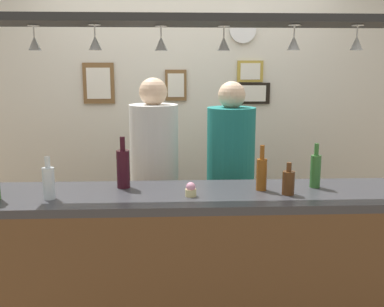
% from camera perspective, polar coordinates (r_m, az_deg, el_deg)
% --- Properties ---
extents(back_wall, '(4.40, 0.06, 2.60)m').
position_cam_1_polar(back_wall, '(3.85, -0.70, 4.80)').
color(back_wall, silver).
rests_on(back_wall, ground_plane).
extents(bar_counter, '(2.70, 0.55, 1.03)m').
position_cam_1_polar(bar_counter, '(2.45, 0.68, -13.66)').
color(bar_counter, '#38383D').
rests_on(bar_counter, ground_plane).
extents(overhead_glass_rack, '(2.20, 0.36, 0.04)m').
position_cam_1_polar(overhead_glass_rack, '(2.45, 0.46, 16.79)').
color(overhead_glass_rack, black).
extents(hanging_wineglass_far_left, '(0.07, 0.07, 0.13)m').
position_cam_1_polar(hanging_wineglass_far_left, '(2.60, -19.68, 13.35)').
color(hanging_wineglass_far_left, silver).
rests_on(hanging_wineglass_far_left, overhead_glass_rack).
extents(hanging_wineglass_left, '(0.07, 0.07, 0.13)m').
position_cam_1_polar(hanging_wineglass_left, '(2.46, -12.41, 13.89)').
color(hanging_wineglass_left, silver).
rests_on(hanging_wineglass_left, overhead_glass_rack).
extents(hanging_wineglass_center_left, '(0.07, 0.07, 0.13)m').
position_cam_1_polar(hanging_wineglass_center_left, '(2.49, -4.01, 14.09)').
color(hanging_wineglass_center_left, silver).
rests_on(hanging_wineglass_center_left, overhead_glass_rack).
extents(hanging_wineglass_center, '(0.07, 0.07, 0.13)m').
position_cam_1_polar(hanging_wineglass_center, '(2.49, 4.12, 14.07)').
color(hanging_wineglass_center, silver).
rests_on(hanging_wineglass_center, overhead_glass_rack).
extents(hanging_wineglass_center_right, '(0.07, 0.07, 0.13)m').
position_cam_1_polar(hanging_wineglass_center_right, '(2.48, 13.01, 13.84)').
color(hanging_wineglass_center_right, silver).
rests_on(hanging_wineglass_center_right, overhead_glass_rack).
extents(hanging_wineglass_right, '(0.07, 0.07, 0.13)m').
position_cam_1_polar(hanging_wineglass_right, '(2.59, 20.49, 13.31)').
color(hanging_wineglass_right, silver).
rests_on(hanging_wineglass_right, overhead_glass_rack).
extents(person_middle_white_patterned_shirt, '(0.34, 0.34, 1.65)m').
position_cam_1_polar(person_middle_white_patterned_shirt, '(3.15, -4.87, -2.28)').
color(person_middle_white_patterned_shirt, '#2D334C').
rests_on(person_middle_white_patterned_shirt, ground_plane).
extents(person_right_teal_shirt, '(0.34, 0.34, 1.63)m').
position_cam_1_polar(person_right_teal_shirt, '(3.18, 4.99, -2.46)').
color(person_right_teal_shirt, '#2D334C').
rests_on(person_right_teal_shirt, ground_plane).
extents(bottle_beer_green_import, '(0.06, 0.06, 0.26)m').
position_cam_1_polar(bottle_beer_green_import, '(2.66, 15.66, -2.06)').
color(bottle_beer_green_import, '#336B2D').
rests_on(bottle_beer_green_import, bar_counter).
extents(bottle_wine_dark_red, '(0.08, 0.08, 0.30)m').
position_cam_1_polar(bottle_wine_dark_red, '(2.58, -8.88, -1.83)').
color(bottle_wine_dark_red, '#380F19').
rests_on(bottle_wine_dark_red, bar_counter).
extents(bottle_beer_brown_stubby, '(0.07, 0.07, 0.18)m').
position_cam_1_polar(bottle_beer_brown_stubby, '(2.48, 12.34, -3.61)').
color(bottle_beer_brown_stubby, '#512D14').
rests_on(bottle_beer_brown_stubby, bar_counter).
extents(bottle_soda_clear, '(0.06, 0.06, 0.23)m').
position_cam_1_polar(bottle_soda_clear, '(2.46, -18.02, -3.54)').
color(bottle_soda_clear, silver).
rests_on(bottle_soda_clear, bar_counter).
extents(bottle_beer_amber_tall, '(0.06, 0.06, 0.26)m').
position_cam_1_polar(bottle_beer_amber_tall, '(2.54, 8.98, -2.50)').
color(bottle_beer_amber_tall, brown).
rests_on(bottle_beer_amber_tall, bar_counter).
extents(cupcake, '(0.06, 0.06, 0.08)m').
position_cam_1_polar(cupcake, '(2.40, -0.16, -4.71)').
color(cupcake, beige).
rests_on(cupcake, bar_counter).
extents(picture_frame_upper_small, '(0.22, 0.02, 0.18)m').
position_cam_1_polar(picture_frame_upper_small, '(3.84, 7.52, 10.48)').
color(picture_frame_upper_small, '#B29338').
rests_on(picture_frame_upper_small, back_wall).
extents(picture_frame_crest, '(0.18, 0.02, 0.26)m').
position_cam_1_polar(picture_frame_crest, '(3.79, -2.10, 8.80)').
color(picture_frame_crest, brown).
rests_on(picture_frame_crest, back_wall).
extents(picture_frame_lower_pair, '(0.30, 0.02, 0.18)m').
position_cam_1_polar(picture_frame_lower_pair, '(3.86, 7.81, 7.70)').
color(picture_frame_lower_pair, black).
rests_on(picture_frame_lower_pair, back_wall).
extents(picture_frame_caricature, '(0.26, 0.02, 0.34)m').
position_cam_1_polar(picture_frame_caricature, '(3.84, -11.96, 8.86)').
color(picture_frame_caricature, brown).
rests_on(picture_frame_caricature, back_wall).
extents(wall_clock, '(0.22, 0.03, 0.22)m').
position_cam_1_polar(wall_clock, '(3.84, 6.59, 15.60)').
color(wall_clock, white).
rests_on(wall_clock, back_wall).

